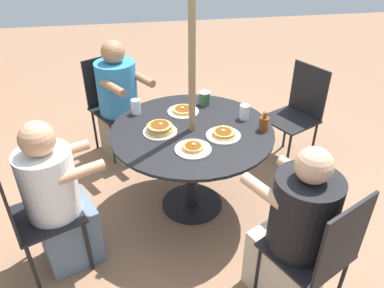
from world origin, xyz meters
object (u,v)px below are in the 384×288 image
at_px(pancake_plate_a, 160,129).
at_px(pancake_plate_d, 193,148).
at_px(diner_north, 58,203).
at_px(diner_east, 295,235).
at_px(patio_chair_west, 111,100).
at_px(diner_west, 121,107).
at_px(drinking_glass_a, 136,107).
at_px(patio_chair_south, 298,110).
at_px(patio_chair_north, 30,211).
at_px(coffee_cup, 205,98).
at_px(pancake_plate_b, 183,111).
at_px(pancake_plate_c, 223,134).
at_px(drinking_glass_b, 244,112).
at_px(patio_chair_east, 320,251).
at_px(patio_table, 192,143).
at_px(syrup_bottle, 264,123).

relative_size(pancake_plate_a, pancake_plate_d, 1.00).
height_order(diner_north, diner_east, diner_east).
bearing_deg(patio_chair_west, pancake_plate_d, 82.93).
bearing_deg(diner_north, diner_west, 138.74).
distance_m(pancake_plate_a, drinking_glass_a, 0.37).
height_order(patio_chair_south, patio_chair_west, same).
distance_m(patio_chair_south, drinking_glass_a, 1.54).
height_order(patio_chair_north, coffee_cup, patio_chair_north).
xyz_separation_m(diner_west, pancake_plate_b, (-0.61, -0.52, 0.23)).
bearing_deg(pancake_plate_c, pancake_plate_d, 119.70).
distance_m(diner_north, pancake_plate_b, 1.19).
xyz_separation_m(patio_chair_west, drinking_glass_a, (-0.72, -0.24, 0.26)).
xyz_separation_m(pancake_plate_c, drinking_glass_b, (0.24, -0.22, 0.04)).
height_order(pancake_plate_b, pancake_plate_c, pancake_plate_c).
distance_m(pancake_plate_c, drinking_glass_a, 0.77).
bearing_deg(patio_chair_east, diner_north, 129.62).
xyz_separation_m(patio_chair_north, pancake_plate_d, (0.22, -1.08, 0.21)).
relative_size(patio_table, patio_chair_north, 1.30).
bearing_deg(pancake_plate_c, patio_chair_east, -160.95).
relative_size(patio_chair_east, diner_west, 0.81).
height_order(diner_east, drinking_glass_a, diner_east).
height_order(patio_chair_east, diner_west, diner_west).
height_order(diner_east, diner_west, diner_west).
bearing_deg(diner_north, syrup_bottle, 78.61).
relative_size(diner_north, pancake_plate_b, 4.46).
relative_size(diner_west, pancake_plate_d, 4.61).
bearing_deg(diner_west, pancake_plate_b, 99.11).
relative_size(drinking_glass_a, drinking_glass_b, 1.04).
bearing_deg(diner_east, drinking_glass_a, 98.14).
bearing_deg(pancake_plate_b, patio_chair_east, -157.66).
bearing_deg(pancake_plate_d, diner_north, 99.27).
bearing_deg(diner_east, patio_chair_east, -90.00).
xyz_separation_m(patio_chair_south, drinking_glass_a, (-0.21, 1.50, 0.26)).
relative_size(patio_chair_north, coffee_cup, 8.36).
distance_m(patio_chair_south, pancake_plate_c, 1.14).
height_order(coffee_cup, drinking_glass_a, drinking_glass_a).
relative_size(patio_table, patio_chair_east, 1.30).
xyz_separation_m(diner_east, syrup_bottle, (0.84, -0.06, 0.29)).
height_order(patio_table, pancake_plate_a, pancake_plate_a).
bearing_deg(patio_chair_west, coffee_cup, 109.97).
bearing_deg(drinking_glass_b, patio_table, 103.21).
distance_m(pancake_plate_a, syrup_bottle, 0.77).
relative_size(patio_chair_north, pancake_plate_b, 3.74).
bearing_deg(patio_chair_east, drinking_glass_a, 97.29).
relative_size(patio_chair_north, syrup_bottle, 6.51).
bearing_deg(diner_west, coffee_cup, 113.97).
bearing_deg(pancake_plate_c, patio_chair_south, -52.77).
distance_m(coffee_cup, drinking_glass_b, 0.39).
bearing_deg(patio_table, patio_chair_north, 114.08).
bearing_deg(coffee_cup, patio_chair_west, 51.63).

